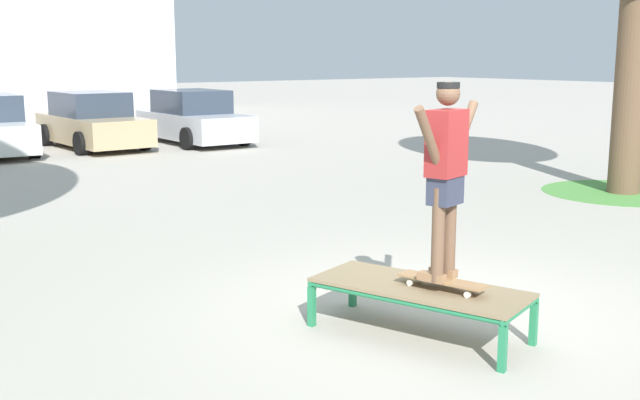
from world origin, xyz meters
The scene contains 7 objects.
ground_plane centered at (0.00, 0.00, 0.00)m, with size 120.00×120.00×0.00m, color #B2AA9E.
skate_box centered at (-0.54, -0.41, 0.41)m, with size 1.34×2.04×0.46m.
skateboard centered at (-0.47, -0.62, 0.54)m, with size 0.41×0.82×0.09m.
skater centered at (-0.47, -0.62, 1.53)m, with size 0.98×0.38×1.69m.
grass_patch_near_right centered at (7.49, 2.77, 0.00)m, with size 2.88×2.88×0.01m, color #519342.
car_tan centered at (2.11, 15.20, 0.69)m, with size 2.03×4.26×1.50m.
car_silver centered at (4.82, 14.63, 0.69)m, with size 1.93×4.20×1.50m.
Camera 1 is at (-5.09, -5.20, 2.46)m, focal length 43.31 mm.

